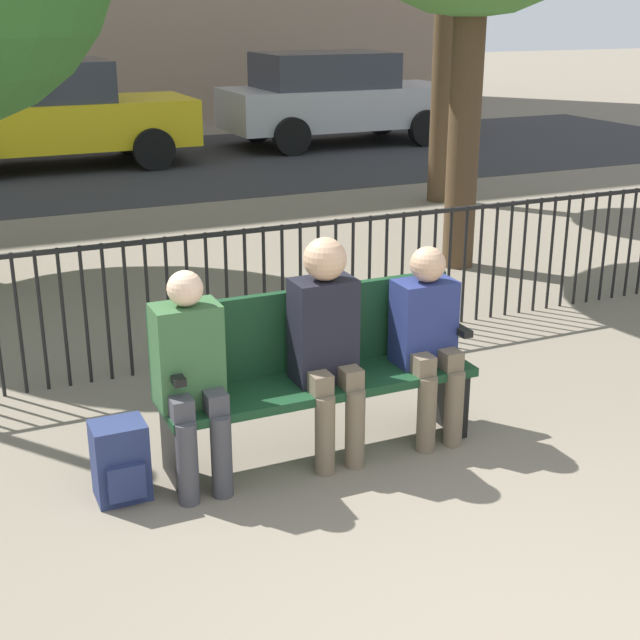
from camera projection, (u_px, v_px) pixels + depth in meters
park_bench at (314, 367)px, 4.98m from camera, size 1.79×0.45×0.92m
seated_person_0 at (191, 371)px, 4.53m from camera, size 0.34×0.39×1.17m
seated_person_1 at (327, 337)px, 4.80m from camera, size 0.34×0.39×1.26m
seated_person_2 at (428, 333)px, 5.07m from camera, size 0.34×0.39×1.14m
backpack at (121, 462)px, 4.54m from camera, size 0.27×0.26×0.42m
fence_railing at (227, 285)px, 6.21m from camera, size 9.01×0.03×0.95m
street_surface at (56, 172)px, 13.51m from camera, size 24.00×6.00×0.01m
parked_car_0 at (48, 113)px, 13.63m from camera, size 4.20×1.94×1.62m
parked_car_1 at (335, 97)px, 15.98m from camera, size 4.20×1.94×1.62m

